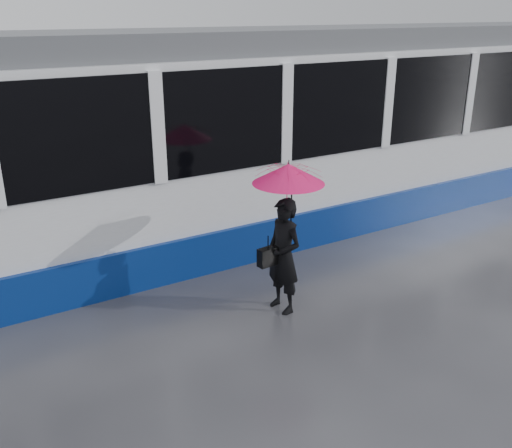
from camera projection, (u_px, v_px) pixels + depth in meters
ground at (190, 328)px, 6.92m from camera, size 90.00×90.00×0.00m
rails at (121, 256)px, 8.90m from camera, size 34.00×1.51×0.02m
tram at (159, 149)px, 8.70m from camera, size 26.00×2.56×3.35m
woman at (284, 256)px, 7.11m from camera, size 0.41×0.58×1.49m
umbrella at (288, 187)px, 6.82m from camera, size 0.97×0.97×1.01m
handbag at (268, 257)px, 7.00m from camera, size 0.28×0.14×0.41m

